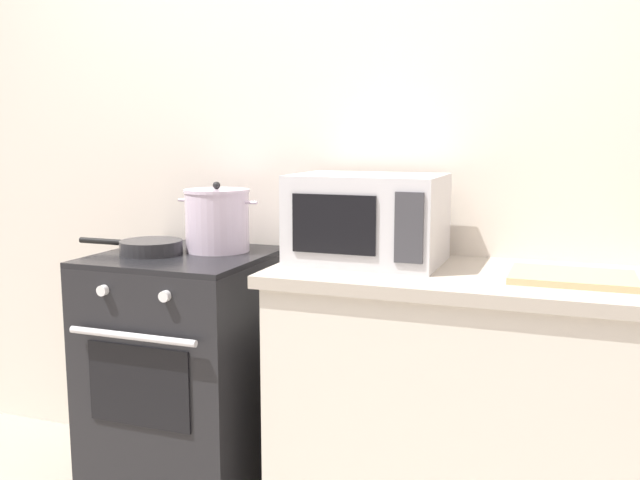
{
  "coord_description": "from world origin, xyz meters",
  "views": [
    {
      "loc": [
        1.0,
        -1.58,
        1.36
      ],
      "look_at": [
        0.19,
        0.6,
        1.0
      ],
      "focal_mm": 39.18,
      "sensor_mm": 36.0,
      "label": 1
    }
  ],
  "objects_px": {
    "frying_pan": "(149,247)",
    "cutting_board": "(572,277)",
    "microwave": "(368,219)",
    "stock_pot": "(217,220)",
    "stove": "(186,374)"
  },
  "relations": [
    {
      "from": "stock_pot",
      "to": "cutting_board",
      "type": "xyz_separation_m",
      "value": [
        1.25,
        -0.1,
        -0.11
      ]
    },
    {
      "from": "frying_pan",
      "to": "cutting_board",
      "type": "relative_size",
      "value": 1.19
    },
    {
      "from": "stove",
      "to": "cutting_board",
      "type": "xyz_separation_m",
      "value": [
        1.34,
        0.0,
        0.47
      ]
    },
    {
      "from": "cutting_board",
      "to": "stock_pot",
      "type": "bearing_deg",
      "value": 175.38
    },
    {
      "from": "frying_pan",
      "to": "microwave",
      "type": "relative_size",
      "value": 0.85
    },
    {
      "from": "stove",
      "to": "stock_pot",
      "type": "height_order",
      "value": "stock_pot"
    },
    {
      "from": "cutting_board",
      "to": "microwave",
      "type": "bearing_deg",
      "value": 173.28
    },
    {
      "from": "frying_pan",
      "to": "microwave",
      "type": "bearing_deg",
      "value": 8.49
    },
    {
      "from": "stove",
      "to": "cutting_board",
      "type": "distance_m",
      "value": 1.42
    },
    {
      "from": "stock_pot",
      "to": "microwave",
      "type": "xyz_separation_m",
      "value": [
        0.59,
        -0.02,
        0.03
      ]
    },
    {
      "from": "stove",
      "to": "microwave",
      "type": "bearing_deg",
      "value": 6.64
    },
    {
      "from": "stock_pot",
      "to": "frying_pan",
      "type": "xyz_separation_m",
      "value": [
        -0.21,
        -0.14,
        -0.09
      ]
    },
    {
      "from": "stock_pot",
      "to": "cutting_board",
      "type": "height_order",
      "value": "stock_pot"
    },
    {
      "from": "stove",
      "to": "stock_pot",
      "type": "bearing_deg",
      "value": 48.9
    },
    {
      "from": "stock_pot",
      "to": "microwave",
      "type": "bearing_deg",
      "value": -2.26
    }
  ]
}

